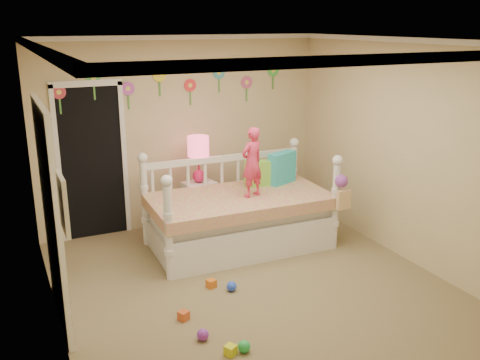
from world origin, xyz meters
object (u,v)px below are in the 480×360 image
daybed (239,200)px  nightstand (200,206)px  child (252,162)px  table_lamp (198,152)px

daybed → nightstand: bearing=111.5°
daybed → nightstand: size_ratio=3.31×
child → table_lamp: (-0.38, 0.83, -0.01)m
nightstand → table_lamp: size_ratio=1.09×
table_lamp → daybed: bearing=-70.1°
nightstand → table_lamp: (0.00, 0.00, 0.76)m
table_lamp → child: bearing=-65.0°
child → nightstand: 1.20m
child → nightstand: size_ratio=1.27×
daybed → table_lamp: (-0.26, 0.72, 0.49)m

